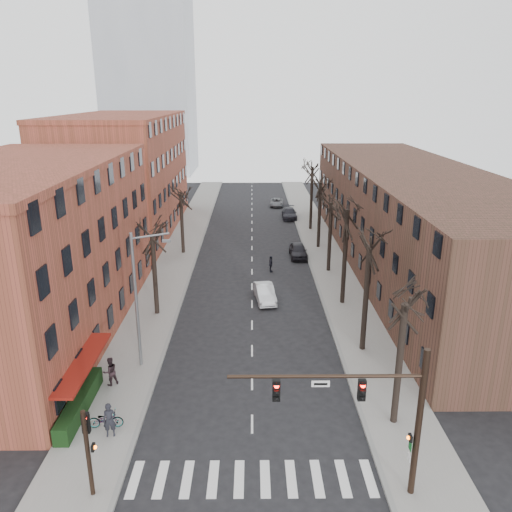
{
  "coord_description": "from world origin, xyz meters",
  "views": [
    {
      "loc": [
        0.03,
        -18.63,
        16.9
      ],
      "look_at": [
        0.34,
        20.81,
        4.0
      ],
      "focal_mm": 35.0,
      "sensor_mm": 36.0,
      "label": 1
    }
  ],
  "objects_px": {
    "parked_car_near": "(298,250)",
    "bicycle": "(106,419)",
    "parked_car_mid": "(289,213)",
    "pedestrian_a": "(110,420)",
    "silver_sedan": "(265,293)"
  },
  "relations": [
    {
      "from": "parked_car_near",
      "to": "parked_car_mid",
      "type": "height_order",
      "value": "parked_car_near"
    },
    {
      "from": "parked_car_near",
      "to": "bicycle",
      "type": "height_order",
      "value": "parked_car_near"
    },
    {
      "from": "parked_car_near",
      "to": "bicycle",
      "type": "relative_size",
      "value": 2.4
    },
    {
      "from": "silver_sedan",
      "to": "parked_car_near",
      "type": "distance_m",
      "value": 12.57
    },
    {
      "from": "parked_car_mid",
      "to": "pedestrian_a",
      "type": "distance_m",
      "value": 48.99
    },
    {
      "from": "parked_car_near",
      "to": "bicycle",
      "type": "distance_m",
      "value": 31.72
    },
    {
      "from": "parked_car_near",
      "to": "parked_car_mid",
      "type": "distance_m",
      "value": 17.6
    },
    {
      "from": "pedestrian_a",
      "to": "parked_car_mid",
      "type": "bearing_deg",
      "value": 65.67
    },
    {
      "from": "parked_car_mid",
      "to": "bicycle",
      "type": "distance_m",
      "value": 48.45
    },
    {
      "from": "pedestrian_a",
      "to": "bicycle",
      "type": "relative_size",
      "value": 1.01
    },
    {
      "from": "parked_car_near",
      "to": "pedestrian_a",
      "type": "height_order",
      "value": "pedestrian_a"
    },
    {
      "from": "parked_car_mid",
      "to": "pedestrian_a",
      "type": "xyz_separation_m",
      "value": [
        -12.55,
        -47.35,
        0.36
      ]
    },
    {
      "from": "pedestrian_a",
      "to": "parked_car_near",
      "type": "bearing_deg",
      "value": 58.16
    },
    {
      "from": "parked_car_mid",
      "to": "bicycle",
      "type": "height_order",
      "value": "parked_car_mid"
    },
    {
      "from": "silver_sedan",
      "to": "parked_car_mid",
      "type": "bearing_deg",
      "value": 74.54
    }
  ]
}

